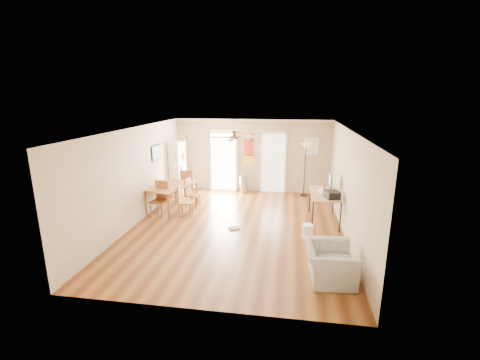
% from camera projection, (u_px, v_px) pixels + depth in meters
% --- Properties ---
extents(floor, '(7.00, 7.00, 0.00)m').
position_uv_depth(floor, '(237.00, 227.00, 8.72)').
color(floor, brown).
rests_on(floor, ground).
extents(ceiling, '(5.50, 7.00, 0.00)m').
position_uv_depth(ceiling, '(236.00, 129.00, 8.07)').
color(ceiling, silver).
rests_on(ceiling, floor).
extents(wall_back, '(5.50, 0.04, 2.60)m').
position_uv_depth(wall_back, '(252.00, 156.00, 11.74)').
color(wall_back, beige).
rests_on(wall_back, floor).
extents(wall_front, '(5.50, 0.04, 2.60)m').
position_uv_depth(wall_front, '(200.00, 237.00, 5.05)').
color(wall_front, beige).
rests_on(wall_front, floor).
extents(wall_left, '(0.04, 7.00, 2.60)m').
position_uv_depth(wall_left, '(136.00, 176.00, 8.80)').
color(wall_left, beige).
rests_on(wall_left, floor).
extents(wall_right, '(0.04, 7.00, 2.60)m').
position_uv_depth(wall_right, '(348.00, 185.00, 7.99)').
color(wall_right, beige).
rests_on(wall_right, floor).
extents(crown_molding, '(5.50, 7.00, 0.08)m').
position_uv_depth(crown_molding, '(236.00, 131.00, 8.08)').
color(crown_molding, white).
rests_on(crown_molding, wall_back).
extents(kitchen_doorway, '(0.90, 0.10, 2.10)m').
position_uv_depth(kitchen_doorway, '(224.00, 162.00, 11.95)').
color(kitchen_doorway, white).
rests_on(kitchen_doorway, wall_back).
extents(bathroom_doorway, '(0.80, 0.10, 2.10)m').
position_uv_depth(bathroom_doorway, '(273.00, 163.00, 11.68)').
color(bathroom_doorway, white).
rests_on(bathroom_doorway, wall_back).
extents(wall_decal, '(0.46, 0.03, 1.10)m').
position_uv_depth(wall_decal, '(249.00, 149.00, 11.68)').
color(wall_decal, red).
rests_on(wall_decal, wall_back).
extents(ac_grille, '(0.50, 0.04, 0.60)m').
position_uv_depth(ac_grille, '(311.00, 146.00, 11.31)').
color(ac_grille, white).
rests_on(ac_grille, wall_back).
extents(framed_poster, '(0.04, 0.66, 0.48)m').
position_uv_depth(framed_poster, '(156.00, 153.00, 10.04)').
color(framed_poster, black).
rests_on(framed_poster, wall_left).
extents(ceiling_fan, '(1.24, 1.24, 0.20)m').
position_uv_depth(ceiling_fan, '(234.00, 138.00, 7.82)').
color(ceiling_fan, '#593819').
rests_on(ceiling_fan, ceiling).
extents(bookshelf, '(0.50, 0.88, 1.85)m').
position_uv_depth(bookshelf, '(178.00, 168.00, 11.51)').
color(bookshelf, white).
rests_on(bookshelf, floor).
extents(dining_table, '(1.35, 1.77, 0.78)m').
position_uv_depth(dining_table, '(172.00, 198.00, 9.94)').
color(dining_table, '#A25D34').
rests_on(dining_table, floor).
extents(dining_chair_right_a, '(0.43, 0.43, 0.91)m').
position_uv_depth(dining_chair_right_a, '(193.00, 193.00, 10.16)').
color(dining_chair_right_a, '#AA6636').
rests_on(dining_chair_right_a, floor).
extents(dining_chair_right_b, '(0.41, 0.41, 0.91)m').
position_uv_depth(dining_chair_right_b, '(186.00, 201.00, 9.46)').
color(dining_chair_right_b, '#AD7B38').
rests_on(dining_chair_right_b, floor).
extents(dining_chair_near, '(0.48, 0.48, 1.01)m').
position_uv_depth(dining_chair_near, '(159.00, 199.00, 9.43)').
color(dining_chair_near, olive).
rests_on(dining_chair_near, floor).
extents(dining_chair_far, '(0.47, 0.47, 1.04)m').
position_uv_depth(dining_chair_far, '(188.00, 185.00, 10.94)').
color(dining_chair_far, '#9E6433').
rests_on(dining_chair_far, floor).
extents(trash_can, '(0.30, 0.30, 0.61)m').
position_uv_depth(trash_can, '(244.00, 184.00, 11.79)').
color(trash_can, '#B2B2B5').
rests_on(trash_can, floor).
extents(torchiere_lamp, '(0.44, 0.44, 1.85)m').
position_uv_depth(torchiere_lamp, '(305.00, 170.00, 11.25)').
color(torchiere_lamp, black).
rests_on(torchiere_lamp, floor).
extents(computer_desk, '(0.77, 1.54, 0.82)m').
position_uv_depth(computer_desk, '(324.00, 207.00, 9.06)').
color(computer_desk, tan).
rests_on(computer_desk, floor).
extents(imac, '(0.07, 0.52, 0.48)m').
position_uv_depth(imac, '(330.00, 182.00, 9.11)').
color(imac, black).
rests_on(imac, computer_desk).
extents(keyboard, '(0.18, 0.41, 0.01)m').
position_uv_depth(keyboard, '(320.00, 191.00, 9.08)').
color(keyboard, silver).
rests_on(keyboard, computer_desk).
extents(printer, '(0.41, 0.45, 0.19)m').
position_uv_depth(printer, '(332.00, 195.00, 8.47)').
color(printer, black).
rests_on(printer, computer_desk).
extents(orange_bottle, '(0.09, 0.09, 0.21)m').
position_uv_depth(orange_bottle, '(324.00, 188.00, 9.01)').
color(orange_bottle, '#D16012').
rests_on(orange_bottle, computer_desk).
extents(wastebasket_a, '(0.35, 0.35, 0.31)m').
position_uv_depth(wastebasket_a, '(308.00, 231.00, 8.13)').
color(wastebasket_a, white).
rests_on(wastebasket_a, floor).
extents(floor_cloth, '(0.32, 0.31, 0.04)m').
position_uv_depth(floor_cloth, '(234.00, 228.00, 8.62)').
color(floor_cloth, gray).
rests_on(floor_cloth, floor).
extents(armchair, '(0.94, 1.07, 0.67)m').
position_uv_depth(armchair, '(329.00, 263.00, 6.20)').
color(armchair, '#A3A29E').
rests_on(armchair, floor).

